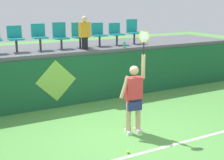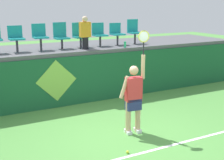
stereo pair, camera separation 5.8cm
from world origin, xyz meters
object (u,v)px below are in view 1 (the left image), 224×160
at_px(stadium_chair_4, 79,34).
at_px(stadium_chair_6, 116,33).
at_px(stadium_chair_5, 99,33).
at_px(tennis_ball, 128,152).
at_px(spectator_0, 85,32).
at_px(stadium_chair_2, 39,35).
at_px(water_bottle, 124,45).
at_px(stadium_chair_7, 133,30).
at_px(stadium_chair_1, 15,37).
at_px(stadium_chair_3, 60,35).
at_px(tennis_player, 134,96).

bearing_deg(stadium_chair_4, stadium_chair_6, -0.40).
bearing_deg(stadium_chair_4, stadium_chair_5, -0.48).
xyz_separation_m(tennis_ball, stadium_chair_5, (1.51, 4.54, 2.07)).
bearing_deg(spectator_0, tennis_ball, -100.96).
height_order(stadium_chair_2, stadium_chair_5, stadium_chair_2).
bearing_deg(spectator_0, water_bottle, -13.15).
bearing_deg(stadium_chair_5, stadium_chair_4, 179.52).
xyz_separation_m(water_bottle, stadium_chair_7, (0.82, 0.77, 0.38)).
distance_m(stadium_chair_1, spectator_0, 2.13).
bearing_deg(stadium_chair_3, tennis_player, -81.45).
xyz_separation_m(stadium_chair_2, stadium_chair_6, (2.75, -0.00, -0.04)).
bearing_deg(stadium_chair_5, stadium_chair_2, -179.99).
height_order(tennis_ball, stadium_chair_7, stadium_chair_7).
relative_size(stadium_chair_4, spectator_0, 0.78).
distance_m(water_bottle, stadium_chair_7, 1.19).
relative_size(stadium_chair_3, stadium_chair_4, 1.03).
bearing_deg(stadium_chair_3, stadium_chair_1, -179.50).
relative_size(stadium_chair_1, stadium_chair_4, 0.96).
xyz_separation_m(tennis_ball, water_bottle, (2.10, 3.77, 1.73)).
bearing_deg(tennis_player, tennis_ball, -127.38).
distance_m(stadium_chair_4, stadium_chair_5, 0.72).
xyz_separation_m(tennis_player, spectator_0, (0.11, 3.18, 1.26)).
relative_size(stadium_chair_1, stadium_chair_3, 0.93).
distance_m(stadium_chair_4, stadium_chair_6, 1.40).
xyz_separation_m(stadium_chair_2, stadium_chair_4, (1.35, 0.01, -0.03)).
relative_size(stadium_chair_1, stadium_chair_7, 0.90).
relative_size(water_bottle, stadium_chair_7, 0.23).
bearing_deg(tennis_ball, tennis_player, 52.62).
relative_size(stadium_chair_2, stadium_chair_7, 0.95).
relative_size(stadium_chair_2, stadium_chair_6, 1.08).
distance_m(tennis_ball, stadium_chair_6, 5.44).
bearing_deg(stadium_chair_1, tennis_ball, -74.11).
xyz_separation_m(stadium_chair_4, spectator_0, (0.00, -0.47, 0.10)).
bearing_deg(stadium_chair_2, stadium_chair_7, 0.10).
height_order(stadium_chair_1, stadium_chair_5, same).
bearing_deg(stadium_chair_2, stadium_chair_5, 0.01).
xyz_separation_m(water_bottle, stadium_chair_2, (-2.65, 0.77, 0.37)).
bearing_deg(spectator_0, stadium_chair_5, 32.76).
distance_m(stadium_chair_1, stadium_chair_3, 1.43).
bearing_deg(water_bottle, stadium_chair_7, 43.37).
bearing_deg(stadium_chair_1, stadium_chair_7, 0.12).
bearing_deg(stadium_chair_6, water_bottle, -97.05).
bearing_deg(stadium_chair_2, stadium_chair_1, -179.78).
distance_m(water_bottle, stadium_chair_5, 1.02).
distance_m(water_bottle, stadium_chair_1, 3.49).
distance_m(stadium_chair_1, stadium_chair_6, 3.48).
relative_size(stadium_chair_1, spectator_0, 0.75).
xyz_separation_m(stadium_chair_3, stadium_chair_4, (0.66, -0.00, -0.01)).
relative_size(tennis_player, stadium_chair_7, 2.87).
bearing_deg(stadium_chair_7, spectator_0, -167.55).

